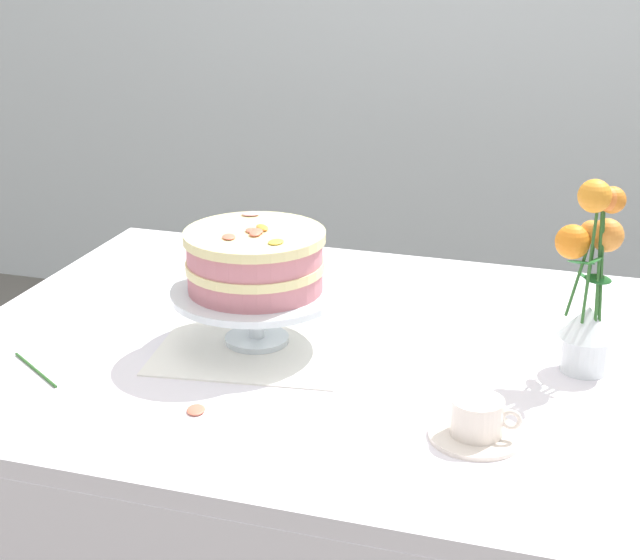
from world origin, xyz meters
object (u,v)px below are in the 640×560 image
flower_vase (590,286)px  dining_table (357,403)px  teacup (477,422)px  cake_stand (256,298)px  layer_cake (255,260)px

flower_vase → dining_table: bearing=-172.1°
flower_vase → teacup: (-0.13, -0.27, -0.12)m
dining_table → cake_stand: 0.25m
cake_stand → layer_cake: size_ratio=1.22×
flower_vase → teacup: bearing=-115.4°
cake_stand → teacup: cake_stand is taller
layer_cake → teacup: layer_cake is taller
teacup → layer_cake: bearing=152.7°
dining_table → layer_cake: layer_cake is taller
dining_table → teacup: (0.24, -0.22, 0.12)m
flower_vase → teacup: flower_vase is taller
layer_cake → cake_stand: bearing=-88.0°
dining_table → flower_vase: (0.36, 0.05, 0.24)m
cake_stand → teacup: 0.47m
layer_cake → teacup: size_ratio=1.76×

